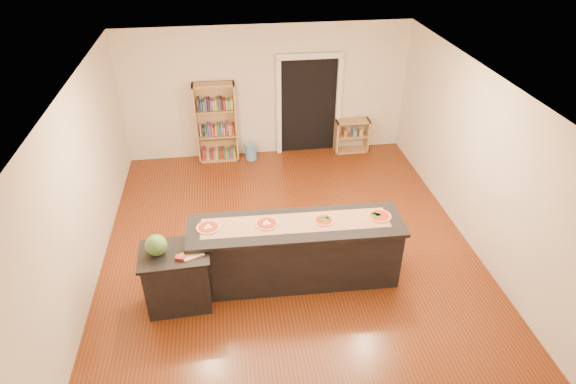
{
  "coord_description": "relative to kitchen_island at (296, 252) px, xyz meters",
  "views": [
    {
      "loc": [
        -0.87,
        -6.11,
        5.06
      ],
      "look_at": [
        0.0,
        0.2,
        1.0
      ],
      "focal_mm": 30.0,
      "sensor_mm": 36.0,
      "label": 1
    }
  ],
  "objects": [
    {
      "name": "pizza_a",
      "position": [
        -1.23,
        0.08,
        0.52
      ],
      "size": [
        0.33,
        0.33,
        0.02
      ],
      "color": "#BF8549",
      "rests_on": "kitchen_island"
    },
    {
      "name": "package_teal",
      "position": [
        -1.34,
        -0.17,
        0.44
      ],
      "size": [
        0.15,
        0.15,
        0.06
      ],
      "primitive_type": "cylinder",
      "color": "#195966",
      "rests_on": "side_counter"
    },
    {
      "name": "pizza_c",
      "position": [
        0.41,
        0.02,
        0.52
      ],
      "size": [
        0.29,
        0.29,
        0.02
      ],
      "color": "#BF8549",
      "rests_on": "kitchen_island"
    },
    {
      "name": "watermelon",
      "position": [
        -1.9,
        -0.28,
        0.56
      ],
      "size": [
        0.29,
        0.29,
        0.29
      ],
      "primitive_type": "sphere",
      "color": "#144214",
      "rests_on": "side_counter"
    },
    {
      "name": "kitchen_island",
      "position": [
        0.0,
        0.0,
        0.0
      ],
      "size": [
        3.08,
        0.83,
        1.02
      ],
      "rotation": [
        0.0,
        0.0,
        -0.03
      ],
      "color": "black",
      "rests_on": "ground"
    },
    {
      "name": "low_shelf",
      "position": [
        1.87,
        3.97,
        -0.14
      ],
      "size": [
        0.74,
        0.32,
        0.74
      ],
      "primitive_type": "cube",
      "color": "tan",
      "rests_on": "ground"
    },
    {
      "name": "pizza_d",
      "position": [
        1.23,
        0.02,
        0.52
      ],
      "size": [
        0.35,
        0.35,
        0.02
      ],
      "color": "#BF8549",
      "rests_on": "kitchen_island"
    },
    {
      "name": "room",
      "position": [
        0.01,
        0.68,
        0.89
      ],
      "size": [
        6.0,
        7.0,
        2.8
      ],
      "color": "beige",
      "rests_on": "ground"
    },
    {
      "name": "pizza_b",
      "position": [
        -0.41,
        0.06,
        0.52
      ],
      "size": [
        0.35,
        0.35,
        0.02
      ],
      "color": "#BF8549",
      "rests_on": "kitchen_island"
    },
    {
      "name": "cutting_board",
      "position": [
        -1.45,
        -0.37,
        0.42
      ],
      "size": [
        0.33,
        0.28,
        0.02
      ],
      "primitive_type": "cube",
      "rotation": [
        0.0,
        0.0,
        0.41
      ],
      "color": "tan",
      "rests_on": "side_counter"
    },
    {
      "name": "side_counter",
      "position": [
        -1.7,
        -0.28,
        -0.04
      ],
      "size": [
        0.94,
        0.69,
        0.93
      ],
      "rotation": [
        0.0,
        0.0,
        0.04
      ],
      "color": "black",
      "rests_on": "ground"
    },
    {
      "name": "package_red",
      "position": [
        -1.6,
        -0.43,
        0.44
      ],
      "size": [
        0.14,
        0.12,
        0.04
      ],
      "primitive_type": "cube",
      "rotation": [
        0.0,
        0.0,
        -0.26
      ],
      "color": "maroon",
      "rests_on": "side_counter"
    },
    {
      "name": "kraft_paper",
      "position": [
        0.0,
        0.03,
        0.51
      ],
      "size": [
        2.69,
        0.55,
        0.0
      ],
      "primitive_type": "cube",
      "rotation": [
        0.0,
        0.0,
        -0.03
      ],
      "color": "#8A6547",
      "rests_on": "kitchen_island"
    },
    {
      "name": "waste_bin",
      "position": [
        -0.39,
        3.89,
        -0.33
      ],
      "size": [
        0.25,
        0.25,
        0.36
      ],
      "primitive_type": "cylinder",
      "color": "#5C8ECF",
      "rests_on": "ground"
    },
    {
      "name": "doorway",
      "position": [
        0.91,
        4.15,
        0.69
      ],
      "size": [
        1.4,
        0.09,
        2.21
      ],
      "color": "black",
      "rests_on": "room"
    },
    {
      "name": "bookshelf",
      "position": [
        -1.08,
        3.98,
        0.35
      ],
      "size": [
        0.86,
        0.31,
        1.72
      ],
      "primitive_type": "cube",
      "color": "tan",
      "rests_on": "ground"
    }
  ]
}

